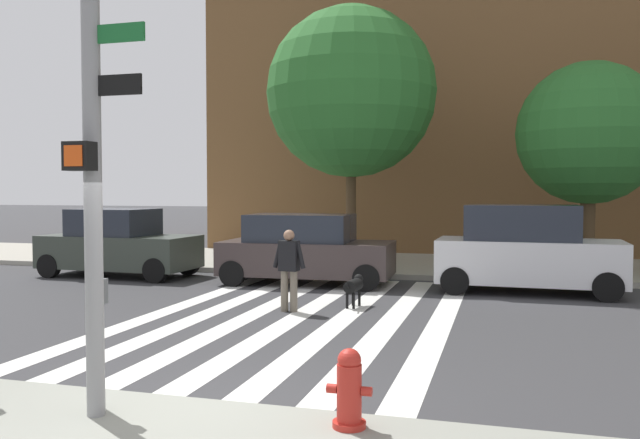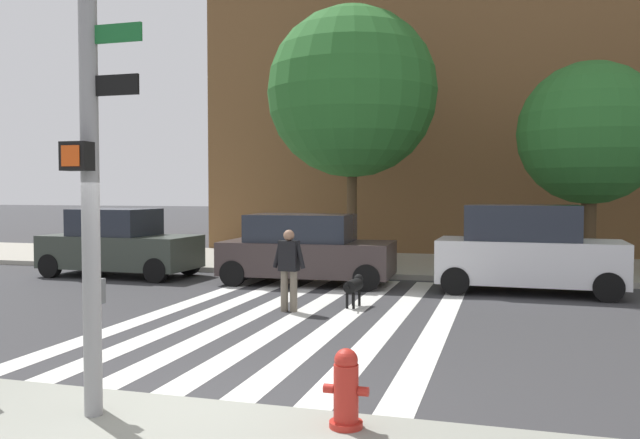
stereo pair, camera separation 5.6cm
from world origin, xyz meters
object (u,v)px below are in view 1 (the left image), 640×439
at_px(traffic_light_pole, 88,78).
at_px(parked_car_near_curb, 118,244).
at_px(dog_on_leash, 354,286).
at_px(pedestrian_dog_walker, 289,266).
at_px(street_tree_middle, 589,134).
at_px(parked_car_behind_first, 305,250).
at_px(fire_hydrant, 349,389).
at_px(parking_meter_curbside, 100,325).
at_px(parked_car_third_in_line, 527,250).
at_px(street_tree_nearest, 351,93).

height_order(traffic_light_pole, parked_car_near_curb, traffic_light_pole).
bearing_deg(parked_car_near_curb, dog_on_leash, -21.35).
height_order(parked_car_near_curb, pedestrian_dog_walker, parked_car_near_curb).
bearing_deg(pedestrian_dog_walker, street_tree_middle, 47.22).
relative_size(parked_car_behind_first, pedestrian_dog_walker, 2.71).
bearing_deg(fire_hydrant, traffic_light_pole, -170.54).
relative_size(parking_meter_curbside, pedestrian_dog_walker, 0.83).
height_order(fire_hydrant, parked_car_third_in_line, parked_car_third_in_line).
xyz_separation_m(parked_car_near_curb, dog_on_leash, (7.49, -2.93, -0.46)).
bearing_deg(street_tree_nearest, parked_car_behind_first, -99.06).
height_order(traffic_light_pole, parking_meter_curbside, traffic_light_pole).
distance_m(traffic_light_pole, parked_car_third_in_line, 11.67).
distance_m(pedestrian_dog_walker, dog_on_leash, 1.51).
xyz_separation_m(fire_hydrant, street_tree_middle, (3.60, 13.09, 3.44)).
distance_m(fire_hydrant, parked_car_third_in_line, 10.26).
distance_m(street_tree_nearest, dog_on_leash, 7.91).
xyz_separation_m(traffic_light_pole, pedestrian_dog_walker, (-0.18, 6.69, -2.59)).
distance_m(parking_meter_curbside, parked_car_near_curb, 12.11).
bearing_deg(parking_meter_curbside, parked_car_behind_first, 95.24).
xyz_separation_m(street_tree_nearest, pedestrian_dog_walker, (0.34, -6.89, -4.43)).
height_order(parked_car_behind_first, dog_on_leash, parked_car_behind_first).
xyz_separation_m(parked_car_third_in_line, street_tree_nearest, (-4.98, 3.10, 4.35)).
relative_size(street_tree_middle, pedestrian_dog_walker, 3.52).
relative_size(parking_meter_curbside, parked_car_behind_first, 0.31).
relative_size(street_tree_nearest, dog_on_leash, 8.10).
distance_m(fire_hydrant, parking_meter_curbside, 2.66).
bearing_deg(parked_car_behind_first, fire_hydrant, -70.58).
xyz_separation_m(traffic_light_pole, fire_hydrant, (2.53, 0.42, -3.00)).
bearing_deg(street_tree_nearest, fire_hydrant, -76.94).
relative_size(parked_car_third_in_line, dog_on_leash, 4.44).
bearing_deg(street_tree_middle, parked_car_near_curb, -166.58).
xyz_separation_m(street_tree_nearest, dog_on_leash, (1.47, -6.02, -4.91)).
bearing_deg(parked_car_behind_first, parking_meter_curbside, -84.76).
height_order(street_tree_middle, pedestrian_dog_walker, street_tree_middle).
xyz_separation_m(street_tree_nearest, street_tree_middle, (6.65, -0.07, -1.39)).
bearing_deg(traffic_light_pole, parked_car_near_curb, 121.95).
bearing_deg(parked_car_behind_first, street_tree_nearest, 80.94).
distance_m(parked_car_near_curb, parked_car_third_in_line, 10.99).
height_order(parked_car_near_curb, street_tree_nearest, street_tree_nearest).
bearing_deg(parked_car_behind_first, parked_car_near_curb, 179.97).
bearing_deg(pedestrian_dog_walker, parked_car_behind_first, 102.42).
xyz_separation_m(street_tree_middle, dog_on_leash, (-5.18, -5.95, -3.52)).
height_order(traffic_light_pole, fire_hydrant, traffic_light_pole).
bearing_deg(traffic_light_pole, street_tree_middle, 65.59).
bearing_deg(fire_hydrant, street_tree_nearest, 103.06).
distance_m(parking_meter_curbside, street_tree_middle, 14.94).
height_order(parked_car_near_curb, parked_car_third_in_line, parked_car_third_in_line).
xyz_separation_m(traffic_light_pole, street_tree_nearest, (-0.52, 13.58, 1.83)).
relative_size(traffic_light_pole, parked_car_behind_first, 1.30).
bearing_deg(traffic_light_pole, parked_car_behind_first, 95.53).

